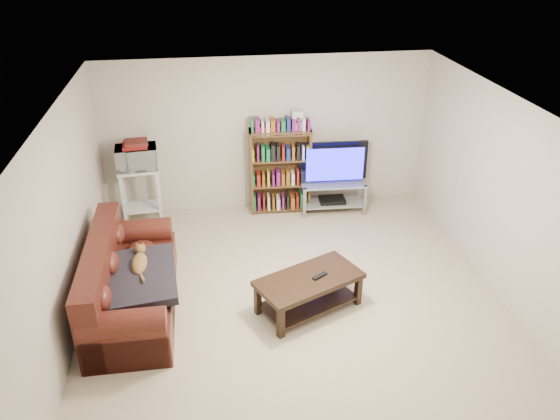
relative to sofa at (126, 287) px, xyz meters
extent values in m
plane|color=beige|center=(1.98, -0.03, -0.32)|extent=(5.00, 5.00, 0.00)
plane|color=white|center=(1.98, -0.03, 2.08)|extent=(5.00, 5.00, 0.00)
plane|color=beige|center=(1.98, 2.47, 0.88)|extent=(5.00, 0.00, 5.00)
plane|color=beige|center=(1.98, -2.53, 0.88)|extent=(5.00, 0.00, 5.00)
plane|color=beige|center=(-0.52, -0.03, 0.88)|extent=(0.00, 5.00, 5.00)
plane|color=beige|center=(4.48, -0.03, 0.88)|extent=(0.00, 5.00, 5.00)
cube|color=#4A1A13|center=(0.08, 0.00, -0.12)|extent=(0.92, 2.13, 0.41)
cube|color=#4A1A13|center=(-0.25, 0.00, 0.14)|extent=(0.26, 2.13, 0.89)
cube|color=#4A1A13|center=(0.09, -0.94, -0.06)|extent=(0.87, 0.24, 0.53)
cube|color=#4A1A13|center=(0.08, 0.95, -0.06)|extent=(0.87, 0.24, 0.53)
cube|color=black|center=(0.18, -0.14, 0.22)|extent=(0.91, 1.13, 0.19)
cube|color=black|center=(2.12, -0.30, 0.09)|extent=(1.37, 1.06, 0.06)
cube|color=black|center=(2.12, -0.30, -0.22)|extent=(1.23, 0.96, 0.03)
cube|color=black|center=(1.72, -0.75, -0.13)|extent=(0.09, 0.09, 0.39)
cube|color=black|center=(2.73, -0.29, -0.13)|extent=(0.09, 0.09, 0.39)
cube|color=black|center=(1.52, -0.30, -0.13)|extent=(0.09, 0.09, 0.39)
cube|color=black|center=(2.52, 0.15, -0.13)|extent=(0.09, 0.09, 0.39)
cube|color=black|center=(2.25, -0.30, 0.14)|extent=(0.20, 0.16, 0.02)
cube|color=#999EA3|center=(2.97, 2.09, 0.17)|extent=(1.03, 0.50, 0.03)
cube|color=#999EA3|center=(2.97, 2.09, -0.17)|extent=(0.97, 0.47, 0.02)
cube|color=gray|center=(2.49, 1.92, -0.07)|extent=(0.05, 0.05, 0.50)
cube|color=gray|center=(3.43, 1.88, -0.07)|extent=(0.05, 0.05, 0.50)
cube|color=gray|center=(2.50, 2.31, -0.07)|extent=(0.05, 0.05, 0.50)
cube|color=gray|center=(3.45, 2.27, -0.07)|extent=(0.05, 0.05, 0.50)
imported|color=black|center=(2.97, 2.09, 0.50)|extent=(1.09, 0.19, 0.62)
cube|color=black|center=(2.97, 2.09, -0.13)|extent=(0.41, 0.30, 0.06)
cube|color=#4F361B|center=(1.71, 2.26, 0.36)|extent=(0.05, 0.29, 1.35)
cube|color=#4F361B|center=(2.60, 2.22, 0.36)|extent=(0.05, 0.29, 1.35)
cube|color=#4F361B|center=(2.16, 2.24, 1.02)|extent=(0.95, 0.33, 0.03)
cube|color=maroon|center=(1.95, 2.25, 1.07)|extent=(0.28, 0.22, 0.07)
cube|color=silver|center=(0.05, 2.07, 0.60)|extent=(0.62, 0.47, 0.04)
cube|color=silver|center=(0.05, 2.07, -0.02)|extent=(0.56, 0.43, 0.03)
cube|color=silver|center=(-0.19, 1.88, 0.13)|extent=(0.05, 0.05, 0.90)
cube|color=silver|center=(0.31, 1.92, 0.13)|extent=(0.05, 0.05, 0.90)
cube|color=silver|center=(-0.22, 2.22, 0.13)|extent=(0.05, 0.05, 0.90)
cube|color=silver|center=(0.29, 2.26, 0.13)|extent=(0.05, 0.05, 0.90)
imported|color=silver|center=(0.05, 2.07, 0.78)|extent=(0.61, 0.44, 0.32)
cube|color=maroon|center=(0.05, 2.07, 0.97)|extent=(0.37, 0.33, 0.05)
camera|label=1|loc=(1.02, -5.41, 3.79)|focal=35.00mm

